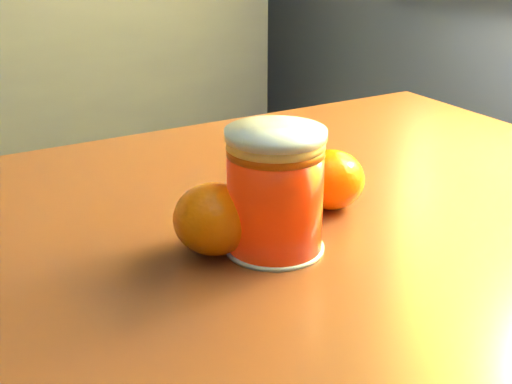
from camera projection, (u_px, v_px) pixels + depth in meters
table at (268, 295)px, 0.73m from camera, size 0.97×0.72×0.69m
juice_glass at (275, 192)px, 0.61m from camera, size 0.09×0.09×0.11m
orange_front at (214, 219)px, 0.62m from camera, size 0.08×0.08×0.06m
orange_back at (331, 179)px, 0.71m from camera, size 0.09×0.09×0.06m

